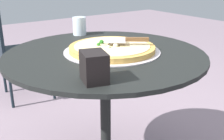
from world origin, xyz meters
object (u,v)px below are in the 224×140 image
(napkin_dispenser, at_px, (94,67))
(patio_chair_far, at_px, (14,43))
(pizza_on_tray, at_px, (112,49))
(patio_table, at_px, (105,85))
(pizza_server, at_px, (126,40))
(drinking_cup, at_px, (79,26))

(napkin_dispenser, height_order, patio_chair_far, patio_chair_far)
(pizza_on_tray, height_order, napkin_dispenser, napkin_dispenser)
(patio_table, height_order, pizza_server, pizza_server)
(patio_table, xyz_separation_m, napkin_dispenser, (-0.28, 0.23, 0.22))
(napkin_dispenser, xyz_separation_m, patio_chair_far, (1.57, -0.19, -0.27))
(patio_table, relative_size, patio_chair_far, 1.05)
(pizza_on_tray, bearing_deg, napkin_dispenser, 134.70)
(patio_table, relative_size, pizza_server, 4.76)
(patio_table, bearing_deg, patio_chair_far, 2.12)
(drinking_cup, height_order, patio_chair_far, patio_chair_far)
(napkin_dispenser, bearing_deg, drinking_cup, -8.63)
(pizza_on_tray, relative_size, drinking_cup, 4.34)
(pizza_on_tray, height_order, patio_chair_far, patio_chair_far)
(patio_chair_far, bearing_deg, patio_table, -177.88)
(patio_table, bearing_deg, pizza_on_tray, -111.34)
(drinking_cup, bearing_deg, patio_chair_far, 8.58)
(drinking_cup, xyz_separation_m, napkin_dispenser, (-0.67, 0.32, -0.00))
(patio_table, xyz_separation_m, patio_chair_far, (1.30, 0.05, -0.05))
(pizza_server, xyz_separation_m, patio_chair_far, (1.34, 0.14, -0.27))
(pizza_on_tray, bearing_deg, patio_table, 68.66)
(napkin_dispenser, bearing_deg, pizza_server, -37.61)
(pizza_server, xyz_separation_m, drinking_cup, (0.44, 0.00, -0.00))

